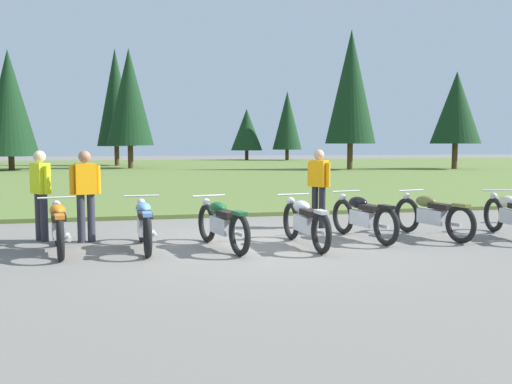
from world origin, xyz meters
TOP-DOWN VIEW (x-y plane):
  - ground_plane at (0.00, 0.00)m, footprint 140.00×140.00m
  - grass_moorland at (0.00, 25.77)m, footprint 80.00×44.00m
  - forest_treeline at (-2.22, 33.24)m, footprint 39.75×25.40m
  - motorcycle_orange at (-3.43, 0.12)m, footprint 0.68×2.09m
  - motorcycle_sky_blue at (-2.04, 0.13)m, footprint 0.62×2.10m
  - motorcycle_british_green at (-0.74, -0.08)m, footprint 0.77×2.06m
  - motorcycle_silver at (0.71, -0.18)m, footprint 0.62×2.10m
  - motorcycle_black at (1.98, 0.25)m, footprint 0.71×2.08m
  - motorcycle_olive at (3.36, 0.18)m, footprint 0.76×2.06m
  - rider_near_row_end at (-3.08, 1.04)m, footprint 0.53×0.31m
  - rider_checking_bike at (1.62, 1.79)m, footprint 0.40×0.45m
  - rider_with_back_turned at (-3.90, 1.34)m, footprint 0.39×0.45m

SIDE VIEW (x-z plane):
  - ground_plane at x=0.00m, z-range 0.00..0.00m
  - grass_moorland at x=0.00m, z-range 0.00..0.10m
  - motorcycle_orange at x=-3.43m, z-range 0.00..0.88m
  - motorcycle_sky_blue at x=-2.04m, z-range 0.00..0.88m
  - motorcycle_british_green at x=-0.74m, z-range 0.00..0.88m
  - motorcycle_silver at x=0.71m, z-range 0.00..0.88m
  - motorcycle_black at x=1.98m, z-range 0.00..0.88m
  - motorcycle_olive at x=3.36m, z-range 0.00..0.88m
  - rider_near_row_end at x=-3.08m, z-range 0.11..1.78m
  - rider_checking_bike at x=1.62m, z-range 0.11..1.78m
  - rider_with_back_turned at x=-3.90m, z-range 0.11..1.78m
  - forest_treeline at x=-2.22m, z-range -0.04..9.01m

